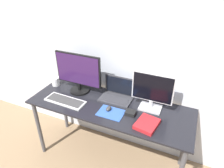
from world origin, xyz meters
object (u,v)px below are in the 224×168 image
keyboard (65,101)px  laptop (117,93)px  mug (56,81)px  mouse (109,109)px  book (147,124)px  monitor_left (78,73)px  power_brick (130,113)px  monitor_right (152,91)px

keyboard → laptop: bearing=31.2°
laptop → mug: bearing=-176.9°
mouse → book: size_ratio=0.30×
monitor_left → mouse: size_ratio=7.41×
keyboard → monitor_left: bearing=83.3°
monitor_left → power_brick: (0.66, -0.17, -0.21)m
book → mug: mug is taller
monitor_left → book: bearing=-16.9°
monitor_right → power_brick: bearing=-131.7°
keyboard → book: (0.87, -0.02, 0.01)m
keyboard → mug: 0.39m
laptop → mug: 0.76m
monitor_right → book: monitor_right is taller
monitor_right → power_brick: monitor_right is taller
monitor_right → power_brick: 0.29m
monitor_right → book: bearing=-82.1°
monitor_left → laptop: (0.44, 0.04, -0.17)m
monitor_right → keyboard: size_ratio=0.90×
monitor_left → mug: 0.37m
book → power_brick: same height
monitor_right → keyboard: bearing=-163.9°
mouse → mug: (-0.77, 0.19, 0.02)m
monitor_left → monitor_right: bearing=0.0°
laptop → mug: (-0.76, -0.04, -0.01)m
laptop → book: bearing=-36.3°
mouse → keyboard: bearing=-174.5°
keyboard → book: 0.87m
laptop → mouse: 0.24m
keyboard → mug: size_ratio=4.56×
book → laptop: bearing=143.7°
monitor_left → mug: size_ratio=5.53×
laptop → mug: size_ratio=3.45×
monitor_right → mouse: monitor_right is taller
monitor_right → mouse: 0.45m
power_brick → keyboard: bearing=-173.8°
keyboard → mouse: (0.47, 0.05, 0.01)m
mouse → mug: size_ratio=0.75×
monitor_left → monitor_right: size_ratio=1.35×
monitor_left → keyboard: bearing=-96.7°
monitor_left → power_brick: monitor_left is taller
monitor_right → mug: (-1.13, 0.00, -0.15)m
monitor_right → power_brick: size_ratio=4.13×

